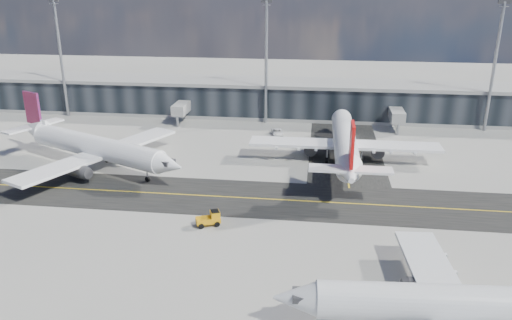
% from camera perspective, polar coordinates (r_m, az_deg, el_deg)
% --- Properties ---
extents(ground, '(300.00, 300.00, 0.00)m').
position_cam_1_polar(ground, '(75.14, -2.93, -5.52)').
color(ground, gray).
rests_on(ground, ground).
extents(taxiway_lanes, '(180.00, 63.00, 0.03)m').
position_cam_1_polar(taxiway_lanes, '(84.33, 0.98, -2.56)').
color(taxiway_lanes, black).
rests_on(taxiway_lanes, ground).
extents(terminal_concourse, '(152.00, 19.80, 8.80)m').
position_cam_1_polar(terminal_concourse, '(125.49, 1.50, 6.92)').
color(terminal_concourse, black).
rests_on(terminal_concourse, ground).
extents(floodlight_masts, '(102.50, 0.70, 28.90)m').
position_cam_1_polar(floodlight_masts, '(116.60, 1.17, 11.69)').
color(floodlight_masts, gray).
rests_on(floodlight_masts, ground).
extents(airliner_af, '(38.73, 33.41, 12.07)m').
position_cam_1_polar(airliner_af, '(94.23, -18.04, 1.45)').
color(airliner_af, white).
rests_on(airliner_af, ground).
extents(airliner_redtail, '(35.53, 41.79, 12.43)m').
position_cam_1_polar(airliner_redtail, '(93.25, 10.12, 2.03)').
color(airliner_redtail, white).
rests_on(airliner_redtail, ground).
extents(airliner_near, '(36.74, 31.33, 10.88)m').
position_cam_1_polar(airliner_near, '(52.45, 23.23, -15.00)').
color(airliner_near, silver).
rests_on(airliner_near, ground).
extents(baggage_tug, '(3.68, 2.75, 2.08)m').
position_cam_1_polar(baggage_tug, '(69.93, -5.25, -6.66)').
color(baggage_tug, orange).
rests_on(baggage_tug, ground).
extents(service_van, '(3.18, 5.17, 1.34)m').
position_cam_1_polar(service_van, '(109.93, 2.46, 3.19)').
color(service_van, white).
rests_on(service_van, ground).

